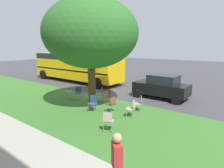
{
  "coord_description": "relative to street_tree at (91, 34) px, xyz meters",
  "views": [
    {
      "loc": [
        -9.09,
        10.38,
        3.58
      ],
      "look_at": [
        -1.38,
        0.51,
        1.1
      ],
      "focal_mm": 30.88,
      "sensor_mm": 36.0,
      "label": 1
    }
  ],
  "objects": [
    {
      "name": "chair_7",
      "position": [
        -2.86,
        0.08,
        -3.75
      ],
      "size": [
        0.55,
        0.54,
        0.88
      ],
      "color": "beige",
      "rests_on": "ground"
    },
    {
      "name": "chair_0",
      "position": [
        -0.35,
        -1.08,
        -3.75
      ],
      "size": [
        0.58,
        0.58,
        0.88
      ],
      "color": "#B7332D",
      "rests_on": "ground"
    },
    {
      "name": "chair_2",
      "position": [
        -1.6,
        0.13,
        -3.75
      ],
      "size": [
        0.45,
        0.45,
        0.88
      ],
      "color": "brown",
      "rests_on": "ground"
    },
    {
      "name": "chair_1",
      "position": [
        -0.63,
        0.61,
        -3.75
      ],
      "size": [
        0.53,
        0.53,
        0.88
      ],
      "color": "#335184",
      "rests_on": "ground"
    },
    {
      "name": "street_tree",
      "position": [
        0.0,
        0.0,
        0.0
      ],
      "size": [
        5.37,
        5.37,
        6.27
      ],
      "color": "brown",
      "rests_on": "ground"
    },
    {
      "name": "parked_car",
      "position": [
        -2.52,
        -4.28,
        -3.43
      ],
      "size": [
        3.7,
        1.92,
        1.65
      ],
      "color": "black",
      "rests_on": "ground"
    },
    {
      "name": "chair_3",
      "position": [
        -2.72,
        -0.94,
        -3.75
      ],
      "size": [
        0.58,
        0.57,
        0.88
      ],
      "color": "#ADA393",
      "rests_on": "ground"
    },
    {
      "name": "grass_verge",
      "position": [
        1.27,
        0.9,
        -4.26
      ],
      "size": [
        48.0,
        6.0,
        0.01
      ],
      "primitive_type": "cube",
      "color": "#3D752D",
      "rests_on": "ground"
    },
    {
      "name": "pedestrian_1",
      "position": [
        -5.48,
        4.9,
        -3.34
      ],
      "size": [
        0.4,
        0.39,
        1.69
      ],
      "color": "#3F3851",
      "rests_on": "ground"
    },
    {
      "name": "chair_4",
      "position": [
        1.85,
        -0.59,
        -3.75
      ],
      "size": [
        0.59,
        0.59,
        0.88
      ],
      "color": "#335184",
      "rests_on": "ground"
    },
    {
      "name": "chair_6",
      "position": [
        0.39,
        -1.23,
        -3.75
      ],
      "size": [
        0.59,
        0.59,
        0.88
      ],
      "color": "olive",
      "rests_on": "ground"
    },
    {
      "name": "school_bus",
      "position": [
        7.08,
        -5.07,
        -2.51
      ],
      "size": [
        10.4,
        2.8,
        2.88
      ],
      "color": "yellow",
      "rests_on": "ground"
    },
    {
      "name": "ground",
      "position": [
        1.27,
        -2.3,
        -4.27
      ],
      "size": [
        80.0,
        80.0,
        0.0
      ],
      "primitive_type": "plane",
      "color": "#424247"
    },
    {
      "name": "chair_8",
      "position": [
        2.65,
        -0.47,
        -3.75
      ],
      "size": [
        0.59,
        0.59,
        0.88
      ],
      "color": "#ADA393",
      "rests_on": "ground"
    },
    {
      "name": "chair_5",
      "position": [
        -2.98,
        2.14,
        -3.75
      ],
      "size": [
        0.55,
        0.55,
        0.88
      ],
      "color": "#ADA393",
      "rests_on": "ground"
    }
  ]
}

